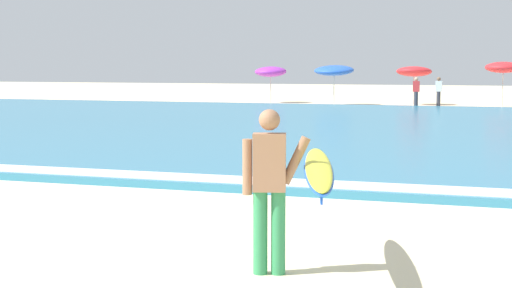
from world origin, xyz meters
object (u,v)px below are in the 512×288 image
(beach_umbrella_0, at_px, (271,72))
(beachgoer_near_row_mid, at_px, (416,92))
(beachgoer_near_row_left, at_px, (439,91))
(beach_umbrella_2, at_px, (414,71))
(beach_umbrella_1, at_px, (334,70))
(beach_umbrella_3, at_px, (503,67))
(surfer_with_board, at_px, (294,176))

(beach_umbrella_0, distance_m, beachgoer_near_row_mid, 9.48)
(beachgoer_near_row_left, xyz_separation_m, beachgoer_near_row_mid, (-1.04, -0.74, 0.00))
(beach_umbrella_2, xyz_separation_m, beachgoer_near_row_left, (1.63, -2.73, -0.99))
(beach_umbrella_1, height_order, beachgoer_near_row_left, beach_umbrella_1)
(beach_umbrella_0, bearing_deg, beach_umbrella_2, 1.02)
(beach_umbrella_1, bearing_deg, beachgoer_near_row_mid, -20.79)
(beach_umbrella_3, bearing_deg, beachgoer_near_row_mid, -143.91)
(beach_umbrella_1, bearing_deg, beach_umbrella_2, 22.31)
(beach_umbrella_1, relative_size, beach_umbrella_2, 1.05)
(surfer_with_board, relative_size, beach_umbrella_1, 1.23)
(beach_umbrella_3, relative_size, beachgoer_near_row_mid, 1.51)
(beach_umbrella_0, xyz_separation_m, beachgoer_near_row_left, (9.87, -2.58, -0.96))
(surfer_with_board, xyz_separation_m, beach_umbrella_1, (-7.66, 34.45, 0.86))
(beach_umbrella_1, relative_size, beachgoer_near_row_left, 1.44)
(beach_umbrella_0, height_order, beachgoer_near_row_mid, beach_umbrella_0)
(surfer_with_board, height_order, beach_umbrella_2, beach_umbrella_2)
(surfer_with_board, bearing_deg, beachgoer_near_row_mid, 95.20)
(surfer_with_board, height_order, beach_umbrella_3, beach_umbrella_3)
(beach_umbrella_2, distance_m, beachgoer_near_row_mid, 3.65)
(beach_umbrella_2, distance_m, beach_umbrella_3, 4.72)
(surfer_with_board, distance_m, beach_umbrella_3, 35.70)
(beach_umbrella_0, distance_m, beach_umbrella_1, 4.41)
(beach_umbrella_0, xyz_separation_m, beach_umbrella_1, (4.14, -1.54, 0.09))
(beachgoer_near_row_mid, bearing_deg, beach_umbrella_0, 159.39)
(beach_umbrella_2, bearing_deg, beachgoer_near_row_left, -59.21)
(beach_umbrella_3, bearing_deg, beach_umbrella_0, 178.56)
(beach_umbrella_3, relative_size, beachgoer_near_row_left, 1.51)
(beach_umbrella_2, height_order, beachgoer_near_row_mid, beach_umbrella_2)
(beach_umbrella_0, bearing_deg, beach_umbrella_3, -1.44)
(beachgoer_near_row_left, bearing_deg, beach_umbrella_3, 36.35)
(surfer_with_board, relative_size, beach_umbrella_2, 1.30)
(beach_umbrella_2, height_order, beachgoer_near_row_left, beach_umbrella_2)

